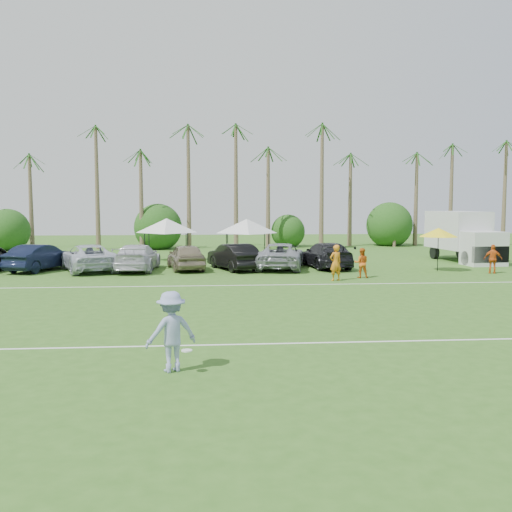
{
  "coord_description": "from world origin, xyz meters",
  "views": [
    {
      "loc": [
        -1.4,
        -14.38,
        4.15
      ],
      "look_at": [
        0.82,
        12.75,
        1.6
      ],
      "focal_mm": 40.0,
      "sensor_mm": 36.0,
      "label": 1
    }
  ],
  "objects": [
    {
      "name": "sideline_player_c",
      "position": [
        15.19,
        17.63,
        0.86
      ],
      "size": [
        1.09,
        0.77,
        1.71
      ],
      "primitive_type": "imported",
      "rotation": [
        0.0,
        0.0,
        2.75
      ],
      "color": "#D05617",
      "rests_on": "ground"
    },
    {
      "name": "field_lines",
      "position": [
        0.0,
        8.0,
        0.01
      ],
      "size": [
        80.0,
        12.1,
        0.01
      ],
      "color": "white",
      "rests_on": "ground"
    },
    {
      "name": "palm_tree_2",
      "position": [
        -12.0,
        38.0,
        9.21
      ],
      "size": [
        2.4,
        2.4,
        10.9
      ],
      "color": "brown",
      "rests_on": "ground"
    },
    {
      "name": "palm_tree_6",
      "position": [
        4.0,
        38.0,
        9.21
      ],
      "size": [
        2.4,
        2.4,
        10.9
      ],
      "color": "brown",
      "rests_on": "ground"
    },
    {
      "name": "palm_tree_4",
      "position": [
        -4.0,
        38.0,
        7.48
      ],
      "size": [
        2.4,
        2.4,
        8.9
      ],
      "color": "brown",
      "rests_on": "ground"
    },
    {
      "name": "sideline_player_a",
      "position": [
        5.29,
        15.34,
        0.96
      ],
      "size": [
        0.82,
        0.69,
        1.92
      ],
      "primitive_type": "imported",
      "rotation": [
        0.0,
        0.0,
        3.52
      ],
      "color": "orange",
      "rests_on": "ground"
    },
    {
      "name": "bush_tree_1",
      "position": [
        -6.0,
        39.0,
        1.8
      ],
      "size": [
        4.0,
        4.0,
        4.0
      ],
      "color": "brown",
      "rests_on": "ground"
    },
    {
      "name": "palm_tree_9",
      "position": [
        18.0,
        38.0,
        8.35
      ],
      "size": [
        2.4,
        2.4,
        9.9
      ],
      "color": "brown",
      "rests_on": "ground"
    },
    {
      "name": "palm_tree_10",
      "position": [
        23.0,
        38.0,
        9.21
      ],
      "size": [
        2.4,
        2.4,
        10.9
      ],
      "color": "brown",
      "rests_on": "ground"
    },
    {
      "name": "palm_tree_3",
      "position": [
        -8.0,
        38.0,
        10.06
      ],
      "size": [
        2.4,
        2.4,
        11.9
      ],
      "color": "brown",
      "rests_on": "ground"
    },
    {
      "name": "parked_car_2",
      "position": [
        -8.78,
        20.86,
        0.81
      ],
      "size": [
        4.69,
        6.44,
        1.63
      ],
      "primitive_type": "imported",
      "rotation": [
        0.0,
        0.0,
        3.52
      ],
      "color": "silver",
      "rests_on": "ground"
    },
    {
      "name": "parked_car_7",
      "position": [
        6.02,
        21.39,
        0.81
      ],
      "size": [
        2.88,
        5.82,
        1.63
      ],
      "primitive_type": "imported",
      "rotation": [
        0.0,
        0.0,
        3.25
      ],
      "color": "black",
      "rests_on": "ground"
    },
    {
      "name": "bush_tree_3",
      "position": [
        16.0,
        39.0,
        1.8
      ],
      "size": [
        4.0,
        4.0,
        4.0
      ],
      "color": "brown",
      "rests_on": "ground"
    },
    {
      "name": "parked_car_3",
      "position": [
        -5.82,
        20.82,
        0.81
      ],
      "size": [
        2.54,
        5.71,
        1.63
      ],
      "primitive_type": "imported",
      "rotation": [
        0.0,
        0.0,
        3.09
      ],
      "color": "silver",
      "rests_on": "ground"
    },
    {
      "name": "palm_tree_7",
      "position": [
        8.0,
        38.0,
        10.06
      ],
      "size": [
        2.4,
        2.4,
        11.9
      ],
      "color": "brown",
      "rests_on": "ground"
    },
    {
      "name": "palm_tree_5",
      "position": [
        0.0,
        38.0,
        8.35
      ],
      "size": [
        2.4,
        2.4,
        9.9
      ],
      "color": "brown",
      "rests_on": "ground"
    },
    {
      "name": "ground",
      "position": [
        0.0,
        0.0,
        0.0
      ],
      "size": [
        120.0,
        120.0,
        0.0
      ],
      "primitive_type": "plane",
      "color": "#325E1C",
      "rests_on": "ground"
    },
    {
      "name": "canopy_tent_right",
      "position": [
        1.24,
        25.81,
        3.0
      ],
      "size": [
        4.33,
        4.33,
        3.51
      ],
      "color": "black",
      "rests_on": "ground"
    },
    {
      "name": "palm_tree_11",
      "position": [
        27.0,
        38.0,
        10.06
      ],
      "size": [
        2.4,
        2.4,
        11.9
      ],
      "color": "brown",
      "rests_on": "ground"
    },
    {
      "name": "parked_car_1",
      "position": [
        -11.74,
        21.22,
        0.81
      ],
      "size": [
        3.35,
        5.23,
        1.63
      ],
      "primitive_type": "imported",
      "rotation": [
        0.0,
        0.0,
        2.78
      ],
      "color": "black",
      "rests_on": "ground"
    },
    {
      "name": "frisbee_player",
      "position": [
        -2.35,
        -0.5,
        1.0
      ],
      "size": [
        1.48,
        1.2,
        1.99
      ],
      "rotation": [
        0.0,
        0.0,
        3.56
      ],
      "color": "#8995C2",
      "rests_on": "ground"
    },
    {
      "name": "parked_car_4",
      "position": [
        -2.86,
        21.02,
        0.81
      ],
      "size": [
        2.82,
        5.06,
        1.63
      ],
      "primitive_type": "imported",
      "rotation": [
        0.0,
        0.0,
        3.34
      ],
      "color": "gray",
      "rests_on": "ground"
    },
    {
      "name": "palm_tree_8",
      "position": [
        13.0,
        38.0,
        7.48
      ],
      "size": [
        2.4,
        2.4,
        8.9
      ],
      "color": "brown",
      "rests_on": "ground"
    },
    {
      "name": "palm_tree_1",
      "position": [
        -17.0,
        38.0,
        8.35
      ],
      "size": [
        2.4,
        2.4,
        9.9
      ],
      "color": "brown",
      "rests_on": "ground"
    },
    {
      "name": "parked_car_5",
      "position": [
        0.1,
        20.82,
        0.81
      ],
      "size": [
        3.4,
        5.23,
        1.63
      ],
      "primitive_type": "imported",
      "rotation": [
        0.0,
        0.0,
        3.51
      ],
      "color": "black",
      "rests_on": "ground"
    },
    {
      "name": "market_umbrella",
      "position": [
        12.41,
        19.01,
        2.36
      ],
      "size": [
        2.37,
        2.37,
        2.64
      ],
      "color": "black",
      "rests_on": "ground"
    },
    {
      "name": "bush_tree_0",
      "position": [
        -19.0,
        39.0,
        1.8
      ],
      "size": [
        4.0,
        4.0,
        4.0
      ],
      "color": "brown",
      "rests_on": "ground"
    },
    {
      "name": "bush_tree_2",
      "position": [
        6.0,
        39.0,
        1.8
      ],
      "size": [
        4.0,
        4.0,
        4.0
      ],
      "color": "brown",
      "rests_on": "ground"
    },
    {
      "name": "box_truck",
      "position": [
        16.5,
        24.44,
        1.89
      ],
      "size": [
        3.18,
        7.05,
        3.53
      ],
      "rotation": [
        0.0,
        0.0,
        0.09
      ],
      "color": "silver",
      "rests_on": "ground"
    },
    {
      "name": "canopy_tent_left",
      "position": [
        -4.43,
        26.62,
        3.03
      ],
      "size": [
        4.37,
        4.37,
        3.54
      ],
      "color": "black",
      "rests_on": "ground"
    },
    {
      "name": "parked_car_6",
      "position": [
        3.06,
        21.06,
        0.81
      ],
      "size": [
        3.82,
        6.28,
        1.63
      ],
      "primitive_type": "imported",
      "rotation": [
        0.0,
        0.0,
        2.94
      ],
      "color": "#8F929A",
      "rests_on": "ground"
    },
    {
      "name": "sideline_player_b",
      "position": [
        6.98,
        16.38,
        0.83
      ],
      "size": [
        0.9,
        0.75,
        1.65
      ],
      "primitive_type": "imported",
      "rotation": [
        0.0,
        0.0,
        2.97
      ],
      "color": "#CD5D16",
      "rests_on": "ground"
    }
  ]
}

